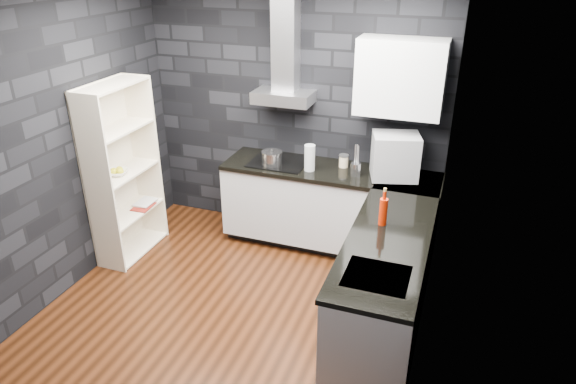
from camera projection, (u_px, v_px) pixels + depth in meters
The scene contains 27 objects.
ground at pixel (235, 306), 4.63m from camera, with size 3.20×3.20×0.00m, color #3F1C0C.
wall_back at pixel (294, 112), 5.43m from camera, with size 3.20×0.05×2.70m, color black.
wall_front at pixel (91, 283), 2.67m from camera, with size 3.20×0.05×2.70m, color black.
wall_left at pixel (61, 145), 4.54m from camera, with size 0.05×3.20×2.70m, color black.
wall_right at pixel (439, 200), 3.55m from camera, with size 0.05×3.20×2.70m, color black.
toekick_back at pixel (328, 239), 5.59m from camera, with size 2.18×0.50×0.10m, color black.
toekick_right at pixel (385, 329), 4.29m from camera, with size 0.50×1.78×0.10m, color black.
counter_back_cab at pixel (329, 206), 5.38m from camera, with size 2.20×0.60×0.76m, color #B6B7BB.
counter_right_cab at pixel (385, 285), 4.11m from camera, with size 0.60×1.80×0.76m, color #B6B7BB.
counter_back_top at pixel (330, 171), 5.19m from camera, with size 2.20×0.62×0.04m, color black.
counter_right_top at pixel (388, 242), 3.94m from camera, with size 0.62×1.80×0.04m, color black.
counter_corner_top at pixel (410, 182), 4.96m from camera, with size 0.62×0.62×0.04m, color black.
hood_body at pixel (283, 97), 5.19m from camera, with size 0.60×0.34×0.12m, color #BCBCC2.
hood_chimney at pixel (286, 44), 5.03m from camera, with size 0.24×0.20×0.90m, color #BCBCC2.
upper_cabinet at pixel (401, 77), 4.71m from camera, with size 0.80×0.35×0.70m, color white.
cooktop at pixel (279, 162), 5.36m from camera, with size 0.58×0.50×0.01m, color black.
sink_rim at pixel (377, 276), 3.51m from camera, with size 0.44×0.40×0.01m, color #BCBCC2.
pot at pixel (272, 159), 5.26m from camera, with size 0.21×0.21×0.12m, color #BAB9BE.
glass_vase at pixel (310, 158), 5.11m from camera, with size 0.11×0.11×0.27m, color silver.
storage_jar at pixel (344, 162), 5.22m from camera, with size 0.09×0.09×0.11m, color beige.
utensil_crock at pixel (356, 169), 5.03m from camera, with size 0.10×0.10×0.13m, color #BAB9BE.
appliance_garage at pixel (395, 156), 4.90m from camera, with size 0.43×0.34×0.43m, color #9E9FA5.
red_bottle at pixel (383, 212), 4.11m from camera, with size 0.07×0.07×0.23m, color #AF1D03.
bookshelf at pixel (123, 173), 5.11m from camera, with size 0.34×0.80×1.80m, color #F5E7CB.
fruit_bowl at pixel (118, 172), 5.03m from camera, with size 0.20×0.20×0.05m, color white.
book_red at pixel (134, 196), 5.37m from camera, with size 0.18×0.02×0.24m, color maroon.
book_second at pixel (137, 192), 5.43m from camera, with size 0.18×0.02×0.24m, color #B2B2B2.
Camera 1 is at (1.71, -3.35, 2.93)m, focal length 32.00 mm.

